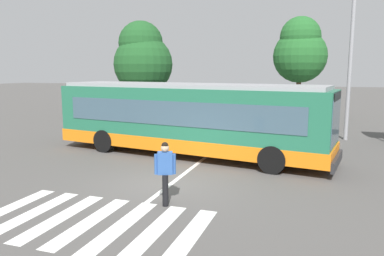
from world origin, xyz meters
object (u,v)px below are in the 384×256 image
Objects in this scene: parked_car_charcoal at (271,113)px; twin_arm_street_lamp at (353,28)px; background_tree_right at (300,51)px; parked_car_white at (316,114)px; pedestrian_crossing_street at (165,170)px; parked_car_champagne at (233,111)px; city_transit_bus at (187,118)px; parked_car_black at (162,109)px; parked_car_blue at (197,110)px; background_tree_left at (143,58)px.

twin_arm_street_lamp is at bearing -44.97° from parked_car_charcoal.
background_tree_right is at bearing 71.58° from parked_car_charcoal.
background_tree_right is (-1.37, 3.72, 4.33)m from parked_car_white.
parked_car_champagne is at bearing 96.12° from pedestrian_crossing_street.
background_tree_right is at bearing 108.24° from twin_arm_street_lamp.
city_transit_bus is 2.71× the size of parked_car_white.
parked_car_black is 1.00× the size of parked_car_charcoal.
parked_car_blue is at bearing 105.10° from pedestrian_crossing_street.
background_tree_right is (1.48, 4.43, 4.33)m from parked_car_charcoal.
twin_arm_street_lamp is at bearing 65.83° from pedestrian_crossing_street.
background_tree_right reaches higher than parked_car_white.
parked_car_white is (3.76, 16.88, -0.20)m from pedestrian_crossing_street.
parked_car_charcoal is at bearing 135.03° from twin_arm_street_lamp.
pedestrian_crossing_street is at bearing -96.63° from background_tree_right.
parked_car_black is 10.98m from parked_car_white.
city_transit_bus is 2.72× the size of parked_car_blue.
parked_car_blue and parked_car_charcoal have the same top height.
parked_car_white is (5.17, 11.11, -0.82)m from city_transit_bus.
city_transit_bus reaches higher than parked_car_black.
parked_car_charcoal is (5.35, -0.25, 0.00)m from parked_car_blue.
parked_car_blue is (2.77, -0.02, 0.00)m from parked_car_black.
city_transit_bus reaches higher than parked_car_champagne.
background_tree_right is (3.80, 14.83, 3.50)m from city_transit_bus.
parked_car_champagne is at bearing -19.07° from background_tree_left.
pedestrian_crossing_street is 0.38× the size of parked_car_charcoal.
parked_car_charcoal is at bearing 86.75° from pedestrian_crossing_street.
city_transit_bus is 15.71m from background_tree_right.
parked_car_black is at bearing -156.54° from background_tree_right.
twin_arm_street_lamp reaches higher than parked_car_champagne.
city_transit_bus is 12.17m from parked_car_black.
city_transit_bus reaches higher than pedestrian_crossing_street.
parked_car_black is 14.22m from twin_arm_street_lamp.
parked_car_black and parked_car_blue have the same top height.
parked_car_charcoal is at bearing -1.88° from parked_car_black.
pedestrian_crossing_street reaches higher than parked_car_champagne.
background_tree_right is at bearing 83.37° from pedestrian_crossing_street.
parked_car_blue is 1.00× the size of parked_car_champagne.
parked_car_blue is at bearing 105.85° from city_transit_bus.
parked_car_white is 0.60× the size of background_tree_right.
background_tree_left is (-2.95, 2.96, 3.86)m from parked_car_black.
background_tree_right reaches higher than pedestrian_crossing_street.
parked_car_white is (10.97, 0.44, 0.00)m from parked_car_black.
city_transit_bus is at bearing -102.61° from parked_car_charcoal.
twin_arm_street_lamp is (1.53, -5.08, 4.95)m from parked_car_white.
parked_car_black and parked_car_champagne have the same top height.
parked_car_champagne is at bearing 0.63° from parked_car_black.
city_transit_bus is at bearing -74.15° from parked_car_blue.
pedestrian_crossing_street is at bearing -62.36° from background_tree_left.
parked_car_black is 1.00× the size of parked_car_champagne.
parked_car_champagne is (2.66, 0.08, 0.00)m from parked_car_blue.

